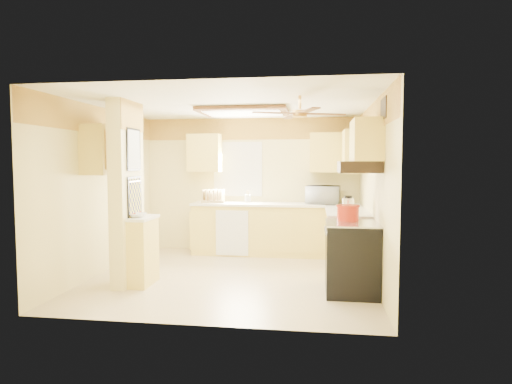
# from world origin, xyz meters

# --- Properties ---
(floor) EXTENTS (4.00, 4.00, 0.00)m
(floor) POSITION_xyz_m (0.00, 0.00, 0.00)
(floor) COLOR #CFB78F
(floor) RESTS_ON ground
(ceiling) EXTENTS (4.00, 4.00, 0.00)m
(ceiling) POSITION_xyz_m (0.00, 0.00, 2.50)
(ceiling) COLOR white
(ceiling) RESTS_ON wall_back
(wall_back) EXTENTS (4.00, 0.00, 4.00)m
(wall_back) POSITION_xyz_m (0.00, 1.90, 1.25)
(wall_back) COLOR #EDDD91
(wall_back) RESTS_ON floor
(wall_front) EXTENTS (4.00, 0.00, 4.00)m
(wall_front) POSITION_xyz_m (0.00, -1.90, 1.25)
(wall_front) COLOR #EDDD91
(wall_front) RESTS_ON floor
(wall_left) EXTENTS (0.00, 3.80, 3.80)m
(wall_left) POSITION_xyz_m (-2.00, 0.00, 1.25)
(wall_left) COLOR #EDDD91
(wall_left) RESTS_ON floor
(wall_right) EXTENTS (0.00, 3.80, 3.80)m
(wall_right) POSITION_xyz_m (2.00, 0.00, 1.25)
(wall_right) COLOR #EDDD91
(wall_right) RESTS_ON floor
(wallpaper_border) EXTENTS (4.00, 0.02, 0.40)m
(wallpaper_border) POSITION_xyz_m (0.00, 1.88, 2.30)
(wallpaper_border) COLOR #FFCA4B
(wallpaper_border) RESTS_ON wall_back
(partition_column) EXTENTS (0.20, 0.70, 2.50)m
(partition_column) POSITION_xyz_m (-1.35, -0.55, 1.25)
(partition_column) COLOR #EDDD91
(partition_column) RESTS_ON floor
(partition_ledge) EXTENTS (0.25, 0.55, 0.90)m
(partition_ledge) POSITION_xyz_m (-1.13, -0.55, 0.45)
(partition_ledge) COLOR #ECD866
(partition_ledge) RESTS_ON floor
(ledge_top) EXTENTS (0.28, 0.58, 0.04)m
(ledge_top) POSITION_xyz_m (-1.13, -0.55, 0.92)
(ledge_top) COLOR white
(ledge_top) RESTS_ON partition_ledge
(lower_cabinets_back) EXTENTS (3.00, 0.60, 0.90)m
(lower_cabinets_back) POSITION_xyz_m (0.50, 1.60, 0.45)
(lower_cabinets_back) COLOR #ECD866
(lower_cabinets_back) RESTS_ON floor
(lower_cabinets_right) EXTENTS (0.60, 1.40, 0.90)m
(lower_cabinets_right) POSITION_xyz_m (1.70, 0.60, 0.45)
(lower_cabinets_right) COLOR #ECD866
(lower_cabinets_right) RESTS_ON floor
(countertop_back) EXTENTS (3.04, 0.64, 0.04)m
(countertop_back) POSITION_xyz_m (0.50, 1.59, 0.92)
(countertop_back) COLOR white
(countertop_back) RESTS_ON lower_cabinets_back
(countertop_right) EXTENTS (0.64, 1.44, 0.04)m
(countertop_right) POSITION_xyz_m (1.69, 0.60, 0.92)
(countertop_right) COLOR white
(countertop_right) RESTS_ON lower_cabinets_right
(dishwasher_panel) EXTENTS (0.58, 0.02, 0.80)m
(dishwasher_panel) POSITION_xyz_m (-0.25, 1.29, 0.43)
(dishwasher_panel) COLOR white
(dishwasher_panel) RESTS_ON lower_cabinets_back
(window) EXTENTS (0.92, 0.02, 1.02)m
(window) POSITION_xyz_m (-0.25, 1.89, 1.55)
(window) COLOR white
(window) RESTS_ON wall_back
(upper_cab_back_left) EXTENTS (0.60, 0.35, 0.70)m
(upper_cab_back_left) POSITION_xyz_m (-0.85, 1.72, 1.85)
(upper_cab_back_left) COLOR #ECD866
(upper_cab_back_left) RESTS_ON wall_back
(upper_cab_back_right) EXTENTS (0.90, 0.35, 0.70)m
(upper_cab_back_right) POSITION_xyz_m (1.55, 1.72, 1.85)
(upper_cab_back_right) COLOR #ECD866
(upper_cab_back_right) RESTS_ON wall_back
(upper_cab_right) EXTENTS (0.35, 1.00, 0.70)m
(upper_cab_right) POSITION_xyz_m (1.82, 1.25, 1.85)
(upper_cab_right) COLOR #ECD866
(upper_cab_right) RESTS_ON wall_right
(upper_cab_left_wall) EXTENTS (0.35, 0.75, 0.70)m
(upper_cab_left_wall) POSITION_xyz_m (-1.82, -0.25, 1.85)
(upper_cab_left_wall) COLOR #ECD866
(upper_cab_left_wall) RESTS_ON wall_left
(upper_cab_over_stove) EXTENTS (0.35, 0.76, 0.52)m
(upper_cab_over_stove) POSITION_xyz_m (1.82, -0.55, 1.95)
(upper_cab_over_stove) COLOR #ECD866
(upper_cab_over_stove) RESTS_ON wall_right
(stove) EXTENTS (0.68, 0.77, 0.92)m
(stove) POSITION_xyz_m (1.67, -0.55, 0.46)
(stove) COLOR black
(stove) RESTS_ON floor
(range_hood) EXTENTS (0.50, 0.76, 0.14)m
(range_hood) POSITION_xyz_m (1.74, -0.55, 1.62)
(range_hood) COLOR black
(range_hood) RESTS_ON upper_cab_over_stove
(poster_menu) EXTENTS (0.02, 0.42, 0.57)m
(poster_menu) POSITION_xyz_m (-1.24, -0.55, 1.85)
(poster_menu) COLOR black
(poster_menu) RESTS_ON partition_column
(poster_nashville) EXTENTS (0.02, 0.42, 0.57)m
(poster_nashville) POSITION_xyz_m (-1.24, -0.55, 1.20)
(poster_nashville) COLOR black
(poster_nashville) RESTS_ON partition_column
(ceiling_light_panel) EXTENTS (1.35, 0.95, 0.06)m
(ceiling_light_panel) POSITION_xyz_m (0.10, 0.50, 2.46)
(ceiling_light_panel) COLOR brown
(ceiling_light_panel) RESTS_ON ceiling
(ceiling_fan) EXTENTS (1.15, 1.15, 0.26)m
(ceiling_fan) POSITION_xyz_m (1.00, -0.70, 2.29)
(ceiling_fan) COLOR gold
(ceiling_fan) RESTS_ON ceiling
(vent_grate) EXTENTS (0.02, 0.40, 0.25)m
(vent_grate) POSITION_xyz_m (1.98, -0.90, 2.30)
(vent_grate) COLOR black
(vent_grate) RESTS_ON wall_right
(microwave) EXTENTS (0.63, 0.47, 0.32)m
(microwave) POSITION_xyz_m (1.34, 1.62, 1.10)
(microwave) COLOR white
(microwave) RESTS_ON countertop_back
(bowl) EXTENTS (0.23, 0.23, 0.06)m
(bowl) POSITION_xyz_m (-1.17, -0.64, 0.97)
(bowl) COLOR white
(bowl) RESTS_ON ledge_top
(dutch_oven) EXTENTS (0.30, 0.30, 0.20)m
(dutch_oven) POSITION_xyz_m (1.63, -0.37, 1.02)
(dutch_oven) COLOR #AD210F
(dutch_oven) RESTS_ON stove
(kettle) EXTENTS (0.17, 0.17, 0.26)m
(kettle) POSITION_xyz_m (1.67, 0.20, 1.06)
(kettle) COLOR silver
(kettle) RESTS_ON countertop_right
(dish_rack) EXTENTS (0.44, 0.35, 0.24)m
(dish_rack) POSITION_xyz_m (-0.66, 1.60, 1.03)
(dish_rack) COLOR tan
(dish_rack) RESTS_ON countertop_back
(utensil_crock) EXTENTS (0.11, 0.11, 0.22)m
(utensil_crock) POSITION_xyz_m (-0.03, 1.70, 1.01)
(utensil_crock) COLOR white
(utensil_crock) RESTS_ON countertop_back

